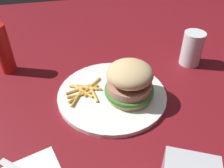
{
  "coord_description": "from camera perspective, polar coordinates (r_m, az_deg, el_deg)",
  "views": [
    {
      "loc": [
        0.46,
        -0.13,
        0.43
      ],
      "look_at": [
        -0.02,
        -0.02,
        0.04
      ],
      "focal_mm": 38.83,
      "sensor_mm": 36.0,
      "label": 1
    }
  ],
  "objects": [
    {
      "name": "ground_plane",
      "position": [
        0.64,
        1.98,
        -3.95
      ],
      "size": [
        1.6,
        1.6,
        0.0
      ],
      "primitive_type": "plane",
      "color": "maroon"
    },
    {
      "name": "plate",
      "position": [
        0.65,
        -0.0,
        -2.49
      ],
      "size": [
        0.29,
        0.29,
        0.01
      ],
      "primitive_type": "cylinder",
      "color": "white",
      "rests_on": "ground_plane"
    },
    {
      "name": "ketchup_bottle",
      "position": [
        0.77,
        -24.19,
        7.44
      ],
      "size": [
        0.04,
        0.04,
        0.15
      ],
      "primitive_type": "cylinder",
      "color": "#B21914",
      "rests_on": "ground_plane"
    },
    {
      "name": "fries_pile",
      "position": [
        0.65,
        -6.48,
        -1.63
      ],
      "size": [
        0.1,
        0.1,
        0.01
      ],
      "color": "#E5B251",
      "rests_on": "plate"
    },
    {
      "name": "drink_glass",
      "position": [
        0.8,
        18.23,
        7.52
      ],
      "size": [
        0.06,
        0.06,
        0.11
      ],
      "color": "silver",
      "rests_on": "ground_plane"
    },
    {
      "name": "sandwich",
      "position": [
        0.61,
        4.18,
        0.63
      ],
      "size": [
        0.13,
        0.13,
        0.1
      ],
      "color": "tan",
      "rests_on": "plate"
    }
  ]
}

